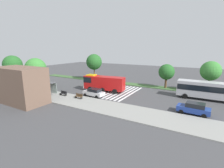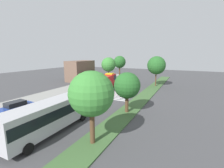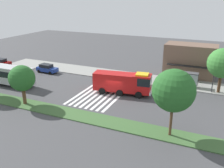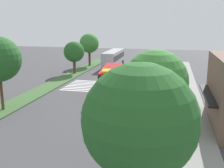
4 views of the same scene
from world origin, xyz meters
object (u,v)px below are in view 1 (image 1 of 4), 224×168
at_px(parked_car_east, 94,92).
at_px(median_tree_far_west, 211,71).
at_px(bus_stop_shelter, 50,85).
at_px(sidewalk_tree_west, 36,69).
at_px(bench_west_of_shelter, 79,96).
at_px(fire_truck, 103,83).
at_px(median_tree_west, 166,72).
at_px(street_lamp, 41,74).
at_px(sidewalk_tree_center, 13,65).
at_px(bench_near_shelter, 63,93).
at_px(transit_bus, 209,89).
at_px(median_tree_center, 94,62).
at_px(parked_car_mid, 194,108).

bearing_deg(parked_car_east, median_tree_far_west, -141.45).
xyz_separation_m(bus_stop_shelter, sidewalk_tree_west, (5.19, -0.72, 3.16)).
bearing_deg(bench_west_of_shelter, fire_truck, -96.05).
height_order(median_tree_far_west, median_tree_west, median_tree_far_west).
bearing_deg(parked_car_east, street_lamp, 10.75).
relative_size(street_lamp, sidewalk_tree_west, 0.84).
relative_size(sidewalk_tree_center, median_tree_far_west, 1.12).
bearing_deg(bench_near_shelter, median_tree_west, -134.43).
relative_size(sidewalk_tree_west, median_tree_far_west, 1.07).
xyz_separation_m(bus_stop_shelter, bench_west_of_shelter, (-8.12, -0.04, -1.30)).
relative_size(bus_stop_shelter, bench_near_shelter, 2.19).
bearing_deg(sidewalk_tree_center, sidewalk_tree_west, 180.00).
height_order(transit_bus, sidewalk_tree_center, sidewalk_tree_center).
bearing_deg(street_lamp, sidewalk_tree_west, 21.36).
bearing_deg(street_lamp, bench_west_of_shelter, 174.96).
distance_m(bus_stop_shelter, median_tree_far_west, 34.57).
bearing_deg(bench_west_of_shelter, sidewalk_tree_west, -2.94).
bearing_deg(transit_bus, street_lamp, -162.65).
xyz_separation_m(sidewalk_tree_west, median_tree_west, (-26.01, -16.47, -1.01)).
relative_size(transit_bus, bench_near_shelter, 6.88).
relative_size(sidewalk_tree_center, median_tree_center, 0.99).
relative_size(bench_west_of_shelter, median_tree_center, 0.20).
height_order(median_tree_far_west, median_tree_center, median_tree_center).
distance_m(bench_west_of_shelter, street_lamp, 12.74).
distance_m(fire_truck, median_tree_west, 15.59).
distance_m(parked_car_east, street_lamp, 14.22).
height_order(bench_near_shelter, median_tree_west, median_tree_west).
xyz_separation_m(parked_car_mid, sidewalk_tree_center, (42.33, 2.20, 4.59)).
relative_size(parked_car_mid, street_lamp, 0.75).
bearing_deg(transit_bus, bench_near_shelter, -155.56).
bearing_deg(transit_bus, median_tree_far_west, 88.76).
bearing_deg(street_lamp, parked_car_mid, -176.79).
distance_m(parked_car_mid, bus_stop_shelter, 28.07).
distance_m(sidewalk_tree_west, median_tree_center, 17.12).
distance_m(bus_stop_shelter, sidewalk_tree_center, 14.88).
relative_size(sidewalk_tree_center, median_tree_west, 1.33).
distance_m(parked_car_east, sidewalk_tree_west, 15.56).
bearing_deg(fire_truck, median_tree_west, -148.68).
bearing_deg(sidewalk_tree_west, bench_near_shelter, 175.74).
bearing_deg(median_tree_far_west, sidewalk_tree_center, 20.41).
height_order(street_lamp, sidewalk_tree_center, sidewalk_tree_center).
height_order(fire_truck, bus_stop_shelter, fire_truck).
xyz_separation_m(street_lamp, median_tree_center, (-3.61, -16.07, 1.80)).
distance_m(parked_car_mid, street_lamp, 32.25).
height_order(parked_car_mid, parked_car_east, parked_car_mid).
distance_m(fire_truck, bench_west_of_shelter, 7.50).
xyz_separation_m(street_lamp, sidewalk_tree_center, (10.26, 0.40, 1.71)).
bearing_deg(bus_stop_shelter, median_tree_far_west, -150.06).
bearing_deg(bench_west_of_shelter, parked_car_east, -117.58).
height_order(transit_bus, bus_stop_shelter, transit_bus).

